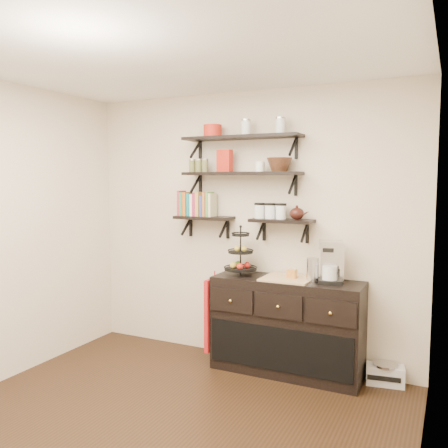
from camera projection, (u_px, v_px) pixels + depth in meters
floor at (148, 437)px, 3.37m from camera, size 3.50×3.50×0.00m
ceiling at (142, 46)px, 3.11m from camera, size 3.50×3.50×0.02m
back_wall at (246, 227)px, 4.81m from camera, size 3.50×0.02×2.70m
right_wall at (422, 271)px, 2.48m from camera, size 0.02×3.50×2.70m
shelf_top at (241, 138)px, 4.61m from camera, size 1.20×0.27×0.23m
shelf_mid at (241, 174)px, 4.64m from camera, size 1.20×0.27×0.23m
shelf_low_left at (204, 218)px, 4.88m from camera, size 0.60×0.25×0.23m
shelf_low_right at (282, 221)px, 4.51m from camera, size 0.60×0.25×0.23m
cookbooks at (199, 205)px, 4.89m from camera, size 0.40×0.15×0.26m
glass_canisters at (270, 212)px, 4.55m from camera, size 0.32×0.10×0.13m
sideboard at (287, 326)px, 4.45m from camera, size 1.40×0.50×0.92m
fruit_stand at (241, 258)px, 4.61m from camera, size 0.31×0.31×0.46m
candle at (292, 274)px, 4.39m from camera, size 0.08×0.08×0.08m
coffee_maker at (331, 263)px, 4.24m from camera, size 0.25×0.25×0.38m
thermal_carafe at (313, 270)px, 4.28m from camera, size 0.11×0.11×0.22m
apron at (213, 313)px, 4.68m from camera, size 0.04×0.30×0.71m
radio at (385, 374)px, 4.22m from camera, size 0.35×0.25×0.19m
recipe_box at (225, 161)px, 4.70m from camera, size 0.17×0.09×0.22m
walnut_bowl at (279, 165)px, 4.46m from camera, size 0.24×0.24×0.13m
ramekins at (260, 167)px, 4.54m from camera, size 0.09×0.09×0.10m
teapot at (297, 212)px, 4.44m from camera, size 0.21×0.17×0.14m
red_pot at (213, 131)px, 4.73m from camera, size 0.18×0.18×0.12m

